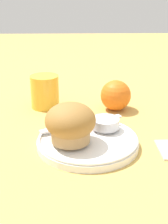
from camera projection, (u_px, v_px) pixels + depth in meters
name	position (u px, v px, depth m)	size (l,w,h in m)	color
ground_plane	(80.00, 142.00, 0.65)	(3.00, 3.00, 0.00)	tan
plate	(88.00, 141.00, 0.63)	(0.21, 0.21, 0.02)	white
muffin	(70.00, 123.00, 0.60)	(0.10, 0.10, 0.08)	tan
cream_ramekin	(105.00, 123.00, 0.66)	(0.06, 0.06, 0.02)	silver
berry_pair	(82.00, 123.00, 0.67)	(0.03, 0.01, 0.01)	maroon
butter_knife	(83.00, 124.00, 0.68)	(0.18, 0.10, 0.00)	silver
orange_fruit	(116.00, 95.00, 0.80)	(0.08, 0.08, 0.08)	orange
juice_glass	(45.00, 92.00, 0.82)	(0.07, 0.07, 0.09)	gold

